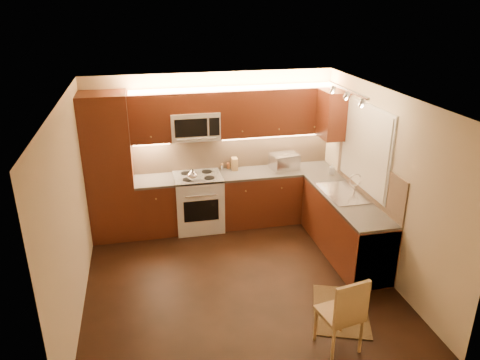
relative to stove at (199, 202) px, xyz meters
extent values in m
cube|color=black|center=(0.30, -1.68, -0.46)|extent=(4.00, 4.00, 0.01)
cube|color=beige|center=(0.30, -1.68, 2.04)|extent=(4.00, 4.00, 0.01)
cube|color=#C9B693|center=(0.30, 0.32, 0.79)|extent=(4.00, 0.01, 2.50)
cube|color=#C9B693|center=(0.30, -3.67, 0.79)|extent=(4.00, 0.01, 2.50)
cube|color=#C9B693|center=(-1.70, -1.68, 0.79)|extent=(0.01, 4.00, 2.50)
cube|color=#C9B693|center=(2.30, -1.68, 0.79)|extent=(0.01, 4.00, 2.50)
cube|color=#4E2310|center=(-1.35, 0.02, 0.69)|extent=(0.70, 0.60, 2.30)
cube|color=#4E2310|center=(-0.69, 0.02, -0.03)|extent=(0.62, 0.60, 0.86)
cube|color=#3D3A37|center=(-0.69, 0.02, 0.42)|extent=(0.62, 0.60, 0.04)
cube|color=#4E2310|center=(1.34, 0.02, -0.03)|extent=(1.92, 0.60, 0.86)
cube|color=#3D3A37|center=(1.34, 0.02, 0.42)|extent=(1.92, 0.60, 0.04)
cube|color=#4E2310|center=(2.00, -1.28, -0.03)|extent=(0.60, 2.00, 0.86)
cube|color=#3D3A37|center=(2.00, -1.28, 0.42)|extent=(0.60, 2.00, 0.04)
cube|color=silver|center=(2.00, -1.98, -0.03)|extent=(0.58, 0.60, 0.84)
cube|color=tan|center=(0.65, 0.31, 0.74)|extent=(3.30, 0.02, 0.60)
cube|color=tan|center=(2.29, -1.28, 0.74)|extent=(0.02, 2.00, 0.60)
cube|color=#4E2310|center=(-0.69, 0.15, 1.42)|extent=(0.62, 0.35, 0.75)
cube|color=#4E2310|center=(1.34, 0.15, 1.42)|extent=(1.92, 0.35, 0.75)
cube|color=#4E2310|center=(0.00, 0.15, 1.63)|extent=(0.76, 0.35, 0.31)
cube|color=#4E2310|center=(2.12, -0.28, 1.42)|extent=(0.35, 0.50, 0.75)
cube|color=silver|center=(2.29, -1.12, 1.14)|extent=(0.03, 1.44, 1.24)
cube|color=silver|center=(2.27, -1.12, 1.14)|extent=(0.02, 1.36, 1.16)
cube|color=silver|center=(1.85, -1.27, 2.00)|extent=(0.04, 1.20, 0.03)
cube|color=silver|center=(1.47, 0.06, 0.57)|extent=(0.49, 0.40, 0.26)
cube|color=#A6814B|center=(0.65, 0.20, 0.54)|extent=(0.09, 0.15, 0.21)
cylinder|color=silver|center=(0.44, 0.21, 0.49)|extent=(0.06, 0.06, 0.09)
cylinder|color=brown|center=(0.44, 0.24, 0.49)|extent=(0.06, 0.06, 0.10)
cylinder|color=silver|center=(0.44, 0.26, 0.49)|extent=(0.05, 0.05, 0.09)
cylinder|color=#A86132|center=(0.55, 0.26, 0.49)|extent=(0.06, 0.06, 0.10)
imported|color=silver|center=(2.15, -0.34, 0.53)|extent=(0.10, 0.10, 0.18)
cube|color=black|center=(1.40, -2.58, -0.45)|extent=(0.96, 1.15, 0.01)
camera|label=1|loc=(-0.80, -6.82, 3.14)|focal=34.27mm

